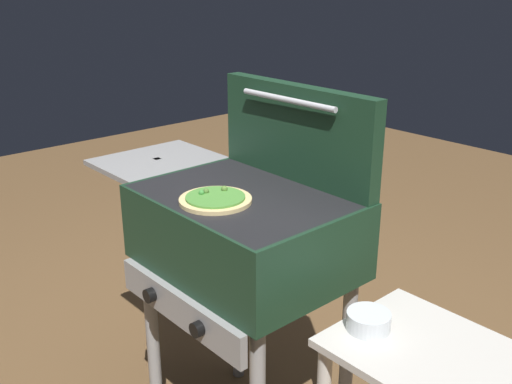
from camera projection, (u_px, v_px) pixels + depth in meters
name	position (u px, v px, depth m)	size (l,w,h in m)	color
grill	(241.00, 237.00, 1.79)	(0.96, 0.53, 0.90)	#193823
grill_lid_open	(297.00, 132.00, 1.82)	(0.63, 0.08, 0.30)	#193823
pizza_veggie	(215.00, 199.00, 1.67)	(0.21, 0.21, 0.03)	#E0C17F
topping_bowl_near	(368.00, 322.00, 1.42)	(0.11, 0.11, 0.04)	silver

